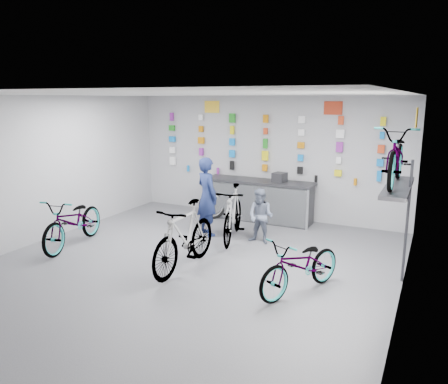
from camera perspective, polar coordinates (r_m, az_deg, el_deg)
The scene contains 20 objects.
floor at distance 7.79m, azimuth -5.37°, elevation -10.06°, with size 8.00×8.00×0.00m, color #4C4C51.
ceiling at distance 7.21m, azimuth -5.85°, elevation 12.58°, with size 8.00×8.00×0.00m, color white.
wall_back at distance 10.92m, azimuth 5.51°, elevation 4.53°, with size 7.00×7.00×0.00m, color #B0B0B3.
wall_left at distance 9.65m, azimuth -23.61°, elevation 2.56°, with size 8.00×8.00×0.00m, color #B0B0B3.
wall_right at distance 6.30m, azimuth 22.64°, elevation -2.00°, with size 8.00×8.00×0.00m, color #B0B0B3.
counter at distance 10.68m, azimuth 4.53°, elevation -1.16°, with size 2.70×0.66×1.00m.
merch_wall at distance 10.83m, azimuth 5.19°, elevation 6.01°, with size 5.56×0.08×1.56m.
wall_bracket at distance 7.49m, azimuth 21.94°, elevation -0.09°, with size 0.39×1.90×2.00m.
sign_left at distance 11.42m, azimuth -1.59°, elevation 11.06°, with size 0.42×0.02×0.30m, color yellow.
sign_right at distance 10.35m, azimuth 14.07°, elevation 10.59°, with size 0.42×0.02×0.30m, color #B9351B.
sign_side at distance 7.34m, azimuth 23.87°, elevation 8.88°, with size 0.02×0.40×0.30m, color yellow.
bike_left at distance 9.29m, azimuth -19.03°, elevation -3.65°, with size 0.69×1.96×1.03m, color gray.
bike_center at distance 7.62m, azimuth -5.16°, elevation -5.81°, with size 0.56×1.97×1.19m, color gray.
bike_right at distance 6.84m, azimuth 10.05°, elevation -9.38°, with size 0.60×1.71×0.90m, color gray.
bike_service at distance 9.16m, azimuth 1.18°, elevation -2.80°, with size 0.54×1.91×1.15m, color gray.
bike_wall at distance 7.40m, azimuth 21.70°, elevation 4.43°, with size 0.63×1.80×0.95m, color gray.
clerk at distance 9.45m, azimuth -2.22°, elevation -0.59°, with size 0.62×0.41×1.71m, color navy.
customer at distance 8.98m, azimuth 4.82°, elevation -3.18°, with size 0.55×0.43×1.14m, color slate.
spare_wheel at distance 10.83m, azimuth -1.57°, elevation -1.77°, with size 0.69×0.41×0.68m.
register at distance 10.38m, azimuth 7.27°, elevation 1.92°, with size 0.28×0.30×0.22m, color black.
Camera 1 is at (3.81, -6.13, 2.94)m, focal length 35.00 mm.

